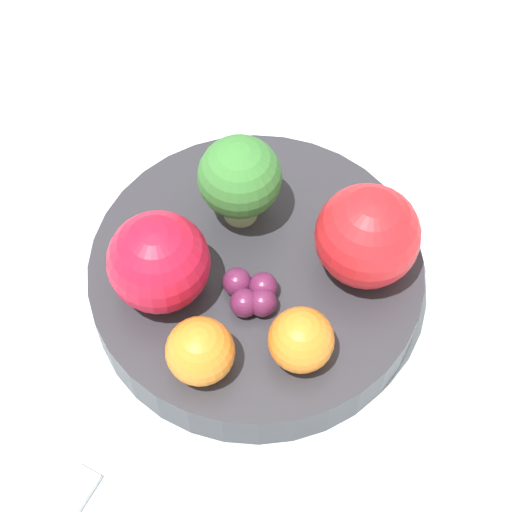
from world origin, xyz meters
TOP-DOWN VIEW (x-y plane):
  - ground_plane at (0.00, 0.00)m, footprint 6.00×6.00m
  - table_surface at (0.00, 0.00)m, footprint 1.20×1.20m
  - bowl at (0.00, 0.00)m, footprint 0.21×0.21m
  - broccoli at (-0.03, 0.03)m, footprint 0.05×0.05m
  - apple_red at (0.06, 0.04)m, footprint 0.06×0.06m
  - apple_green at (-0.04, -0.05)m, footprint 0.06×0.06m
  - orange_front at (0.06, -0.04)m, footprint 0.04×0.04m
  - orange_back at (0.01, -0.08)m, footprint 0.04×0.04m
  - grape_cluster at (0.01, -0.02)m, footprint 0.03×0.03m

SIDE VIEW (x-z plane):
  - ground_plane at x=0.00m, z-range 0.00..0.00m
  - table_surface at x=0.00m, z-range 0.00..0.02m
  - bowl at x=0.00m, z-range 0.02..0.05m
  - grape_cluster at x=0.01m, z-range 0.05..0.07m
  - orange_front at x=0.06m, z-range 0.05..0.09m
  - orange_back at x=0.01m, z-range 0.05..0.09m
  - apple_green at x=-0.04m, z-range 0.05..0.11m
  - apple_red at x=0.06m, z-range 0.05..0.12m
  - broccoli at x=-0.03m, z-range 0.06..0.12m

